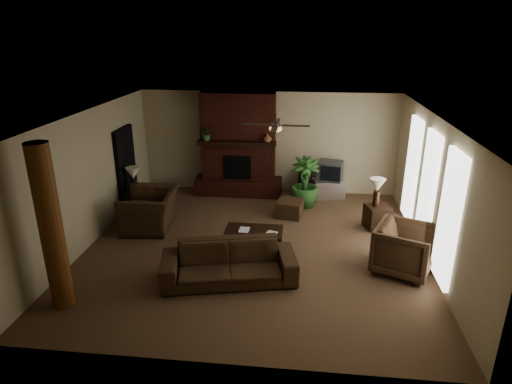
# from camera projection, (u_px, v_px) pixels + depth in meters

# --- Properties ---
(room_shell) EXTENTS (7.00, 7.00, 7.00)m
(room_shell) POSITION_uv_depth(u_px,v_px,m) (254.00, 185.00, 8.82)
(room_shell) COLOR brown
(room_shell) RESTS_ON ground
(fireplace) EXTENTS (2.40, 0.70, 2.80)m
(fireplace) POSITION_uv_depth(u_px,v_px,m) (238.00, 153.00, 11.99)
(fireplace) COLOR #471C12
(fireplace) RESTS_ON ground
(windows) EXTENTS (0.08, 3.65, 2.35)m
(windows) POSITION_uv_depth(u_px,v_px,m) (427.00, 190.00, 8.67)
(windows) COLOR white
(windows) RESTS_ON ground
(log_column) EXTENTS (0.36, 0.36, 2.80)m
(log_column) POSITION_uv_depth(u_px,v_px,m) (51.00, 229.00, 6.90)
(log_column) COLOR brown
(log_column) RESTS_ON ground
(doorway) EXTENTS (0.10, 1.00, 2.10)m
(doorway) POSITION_uv_depth(u_px,v_px,m) (126.00, 169.00, 10.98)
(doorway) COLOR black
(doorway) RESTS_ON ground
(ceiling_fan) EXTENTS (1.35, 1.35, 0.37)m
(ceiling_fan) POSITION_uv_depth(u_px,v_px,m) (275.00, 127.00, 8.66)
(ceiling_fan) COLOR #311F15
(ceiling_fan) RESTS_ON ceiling
(sofa) EXTENTS (2.53, 1.21, 0.95)m
(sofa) POSITION_uv_depth(u_px,v_px,m) (229.00, 257.00, 7.93)
(sofa) COLOR #3C2A1A
(sofa) RESTS_ON ground
(armchair_left) EXTENTS (0.98, 1.41, 1.17)m
(armchair_left) POSITION_uv_depth(u_px,v_px,m) (150.00, 204.00, 10.03)
(armchair_left) COLOR #3C2A1A
(armchair_left) RESTS_ON ground
(armchair_right) EXTENTS (1.27, 1.30, 1.04)m
(armchair_right) POSITION_uv_depth(u_px,v_px,m) (404.00, 247.00, 8.19)
(armchair_right) COLOR #3C2A1A
(armchair_right) RESTS_ON ground
(coffee_table) EXTENTS (1.20, 0.70, 0.43)m
(coffee_table) POSITION_uv_depth(u_px,v_px,m) (254.00, 233.00, 9.10)
(coffee_table) COLOR black
(coffee_table) RESTS_ON ground
(ottoman) EXTENTS (0.70, 0.70, 0.40)m
(ottoman) POSITION_uv_depth(u_px,v_px,m) (290.00, 208.00, 10.79)
(ottoman) COLOR #3C2A1A
(ottoman) RESTS_ON ground
(tv_stand) EXTENTS (0.94, 0.67, 0.50)m
(tv_stand) POSITION_uv_depth(u_px,v_px,m) (328.00, 188.00, 11.98)
(tv_stand) COLOR silver
(tv_stand) RESTS_ON ground
(tv) EXTENTS (0.74, 0.65, 0.52)m
(tv) POSITION_uv_depth(u_px,v_px,m) (330.00, 171.00, 11.79)
(tv) COLOR #3C3C3E
(tv) RESTS_ON tv_stand
(floor_vase) EXTENTS (0.34, 0.34, 0.77)m
(floor_vase) POSITION_uv_depth(u_px,v_px,m) (304.00, 181.00, 11.99)
(floor_vase) COLOR black
(floor_vase) RESTS_ON ground
(floor_plant) EXTENTS (0.88, 1.38, 0.73)m
(floor_plant) POSITION_uv_depth(u_px,v_px,m) (304.00, 193.00, 11.35)
(floor_plant) COLOR #2A5823
(floor_plant) RESTS_ON ground
(side_table_left) EXTENTS (0.52, 0.52, 0.55)m
(side_table_left) POSITION_uv_depth(u_px,v_px,m) (137.00, 202.00, 10.99)
(side_table_left) COLOR black
(side_table_left) RESTS_ON ground
(lamp_left) EXTENTS (0.44, 0.44, 0.65)m
(lamp_left) POSITION_uv_depth(u_px,v_px,m) (133.00, 175.00, 10.69)
(lamp_left) COLOR #311F15
(lamp_left) RESTS_ON side_table_left
(side_table_right) EXTENTS (0.63, 0.63, 0.55)m
(side_table_right) POSITION_uv_depth(u_px,v_px,m) (377.00, 217.00, 10.11)
(side_table_right) COLOR black
(side_table_right) RESTS_ON ground
(lamp_right) EXTENTS (0.40, 0.40, 0.65)m
(lamp_right) POSITION_uv_depth(u_px,v_px,m) (377.00, 187.00, 9.88)
(lamp_right) COLOR #311F15
(lamp_right) RESTS_ON side_table_right
(mantel_plant) EXTENTS (0.49, 0.52, 0.33)m
(mantel_plant) POSITION_uv_depth(u_px,v_px,m) (207.00, 134.00, 11.62)
(mantel_plant) COLOR #2A5823
(mantel_plant) RESTS_ON fireplace
(mantel_vase) EXTENTS (0.22, 0.23, 0.22)m
(mantel_vase) POSITION_uv_depth(u_px,v_px,m) (267.00, 138.00, 11.46)
(mantel_vase) COLOR brown
(mantel_vase) RESTS_ON fireplace
(book_a) EXTENTS (0.22, 0.04, 0.29)m
(book_a) POSITION_uv_depth(u_px,v_px,m) (239.00, 224.00, 9.03)
(book_a) COLOR #999999
(book_a) RESTS_ON coffee_table
(book_b) EXTENTS (0.21, 0.10, 0.29)m
(book_b) POSITION_uv_depth(u_px,v_px,m) (266.00, 227.00, 8.89)
(book_b) COLOR #999999
(book_b) RESTS_ON coffee_table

